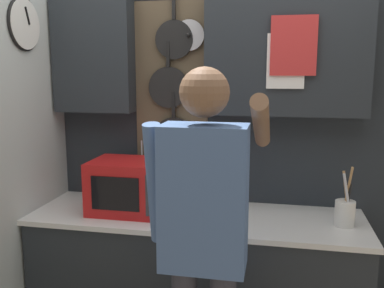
% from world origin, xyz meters
% --- Properties ---
extents(base_cabinet_counter, '(1.97, 0.63, 0.90)m').
position_xyz_m(base_cabinet_counter, '(0.00, -0.00, 0.45)').
color(base_cabinet_counter, '#23282D').
rests_on(base_cabinet_counter, ground_plane).
extents(back_wall_unit, '(2.54, 0.23, 2.52)m').
position_xyz_m(back_wall_unit, '(0.02, 0.28, 1.52)').
color(back_wall_unit, '#23282D').
rests_on(back_wall_unit, ground_plane).
extents(side_wall, '(0.07, 1.60, 2.52)m').
position_xyz_m(side_wall, '(-1.00, -0.40, 1.27)').
color(side_wall, silver).
rests_on(side_wall, ground_plane).
extents(microwave, '(0.52, 0.35, 0.32)m').
position_xyz_m(microwave, '(-0.37, -0.02, 1.06)').
color(microwave, red).
rests_on(microwave, base_cabinet_counter).
extents(knife_block, '(0.12, 0.16, 0.28)m').
position_xyz_m(knife_block, '(0.08, -0.02, 1.00)').
color(knife_block, brown).
rests_on(knife_block, base_cabinet_counter).
extents(utensil_crock, '(0.11, 0.11, 0.34)m').
position_xyz_m(utensil_crock, '(0.84, -0.02, 0.98)').
color(utensil_crock, white).
rests_on(utensil_crock, base_cabinet_counter).
extents(person, '(0.54, 0.65, 1.77)m').
position_xyz_m(person, '(0.15, -0.59, 1.06)').
color(person, '#383842').
rests_on(person, ground_plane).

